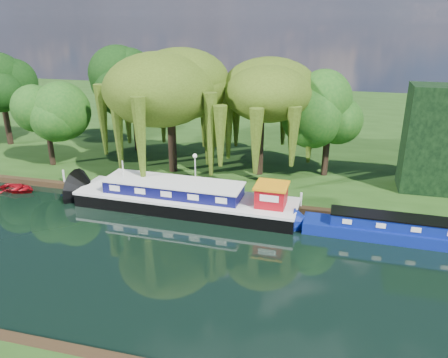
# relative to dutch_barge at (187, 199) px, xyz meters

# --- Properties ---
(ground) EXTENTS (120.00, 120.00, 0.00)m
(ground) POSITION_rel_dutch_barge_xyz_m (-1.09, -6.71, -0.84)
(ground) COLOR black
(far_bank) EXTENTS (120.00, 52.00, 0.45)m
(far_bank) POSITION_rel_dutch_barge_xyz_m (-1.09, 27.29, -0.61)
(far_bank) COLOR #1A380F
(far_bank) RESTS_ON ground
(dutch_barge) EXTENTS (16.13, 4.06, 3.38)m
(dutch_barge) POSITION_rel_dutch_barge_xyz_m (0.00, 0.00, 0.00)
(dutch_barge) COLOR black
(dutch_barge) RESTS_ON ground
(narrowboat) EXTENTS (11.45, 2.17, 1.66)m
(narrowboat) POSITION_rel_dutch_barge_xyz_m (14.04, -0.91, -0.25)
(narrowboat) COLOR navy
(narrowboat) RESTS_ON ground
(red_dinghy) EXTENTS (3.24, 2.44, 0.63)m
(red_dinghy) POSITION_rel_dutch_barge_xyz_m (-14.17, -0.06, -0.84)
(red_dinghy) COLOR maroon
(red_dinghy) RESTS_ON ground
(willow_left) EXTENTS (8.13, 8.13, 9.74)m
(willow_left) POSITION_rel_dutch_barge_xyz_m (-3.44, 6.35, 6.69)
(willow_left) COLOR black
(willow_left) RESTS_ON far_bank
(willow_right) EXTENTS (7.10, 7.10, 8.64)m
(willow_right) POSITION_rel_dutch_barge_xyz_m (3.83, 7.53, 5.92)
(willow_right) COLOR black
(willow_right) RESTS_ON far_bank
(tree_far_left) EXTENTS (4.38, 4.38, 7.06)m
(tree_far_left) POSITION_rel_dutch_barge_xyz_m (-14.58, 5.24, 4.45)
(tree_far_left) COLOR black
(tree_far_left) RESTS_ON far_bank
(tree_far_back) EXTENTS (4.96, 4.96, 8.34)m
(tree_far_back) POSITION_rel_dutch_barge_xyz_m (-22.92, 9.98, 5.43)
(tree_far_back) COLOR black
(tree_far_back) RESTS_ON far_bank
(tree_far_mid) EXTENTS (5.60, 5.60, 9.17)m
(tree_far_mid) POSITION_rel_dutch_barge_xyz_m (-9.06, 11.33, 5.93)
(tree_far_mid) COLOR black
(tree_far_mid) RESTS_ON far_bank
(tree_far_right) EXTENTS (4.57, 4.57, 7.47)m
(tree_far_right) POSITION_rel_dutch_barge_xyz_m (9.25, 8.61, 4.76)
(tree_far_right) COLOR black
(tree_far_right) RESTS_ON far_bank
(conifer_hedge) EXTENTS (6.00, 3.00, 8.00)m
(conifer_hedge) POSITION_rel_dutch_barge_xyz_m (17.91, 7.29, 3.61)
(conifer_hedge) COLOR black
(conifer_hedge) RESTS_ON far_bank
(lamppost) EXTENTS (0.36, 0.36, 2.56)m
(lamppost) POSITION_rel_dutch_barge_xyz_m (-0.59, 3.79, 1.58)
(lamppost) COLOR silver
(lamppost) RESTS_ON far_bank
(mooring_posts) EXTENTS (19.16, 0.16, 1.00)m
(mooring_posts) POSITION_rel_dutch_barge_xyz_m (-1.59, 1.69, 0.11)
(mooring_posts) COLOR silver
(mooring_posts) RESTS_ON far_bank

